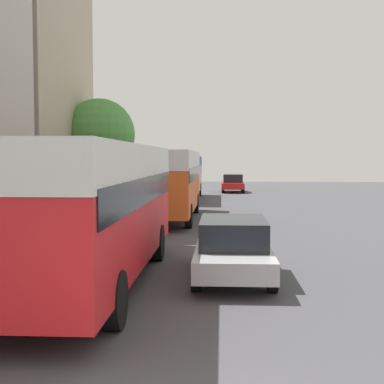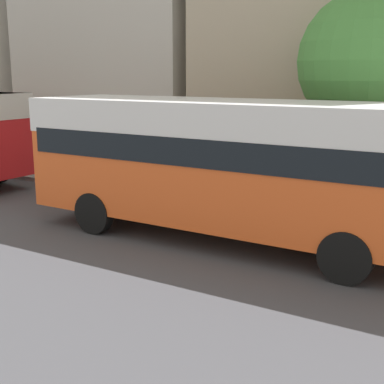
% 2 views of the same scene
% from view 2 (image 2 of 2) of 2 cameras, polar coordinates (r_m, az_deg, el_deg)
% --- Properties ---
extents(building_midblock, '(6.75, 7.85, 12.81)m').
position_cam_2_polar(building_midblock, '(23.27, -5.80, 19.02)').
color(building_midblock, beige).
rests_on(building_midblock, ground_plane).
extents(bus_following, '(2.65, 9.75, 3.17)m').
position_cam_2_polar(bus_following, '(11.93, 4.06, 4.31)').
color(bus_following, '#EA5B23').
rests_on(bus_following, ground_plane).
extents(pedestrian_near_curb, '(0.34, 0.34, 1.66)m').
position_cam_2_polar(pedestrian_near_curb, '(18.90, -12.48, 3.87)').
color(pedestrian_near_curb, '#232838').
rests_on(pedestrian_near_curb, sidewalk).
extents(street_tree, '(3.57, 3.57, 5.69)m').
position_cam_2_polar(street_tree, '(14.51, 18.32, 13.02)').
color(street_tree, brown).
rests_on(street_tree, sidewalk).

